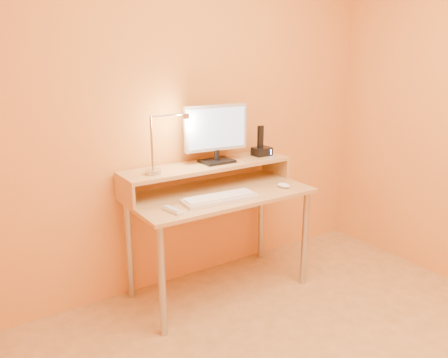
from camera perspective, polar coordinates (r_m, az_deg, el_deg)
wall_back at (r=3.07m, az=-3.89°, el=9.31°), size 3.00×0.04×2.50m
desk_leg_fl at (r=2.62m, az=-7.99°, el=-12.93°), size 0.04×0.04×0.69m
desk_leg_fr at (r=3.18m, az=10.34°, el=-7.57°), size 0.04×0.04×0.69m
desk_leg_bl at (r=3.03m, az=-12.10°, el=-8.91°), size 0.04×0.04×0.69m
desk_leg_br at (r=3.53m, az=4.78°, el=-4.92°), size 0.04×0.04×0.69m
desk_lower at (r=2.92m, az=-0.60°, el=-1.94°), size 1.20×0.60×0.02m
shelf_riser_left at (r=2.77m, az=-12.66°, el=-1.58°), size 0.02×0.30×0.14m
shelf_riser_right at (r=3.35m, az=6.56°, el=1.76°), size 0.02×0.30×0.14m
desk_shelf at (r=3.00m, az=-2.16°, el=1.72°), size 1.20×0.30×0.02m
monitor_foot at (r=3.03m, az=-0.92°, el=2.31°), size 0.22×0.16×0.02m
monitor_neck at (r=3.02m, az=-0.93°, el=3.12°), size 0.04×0.04×0.07m
monitor_panel at (r=2.99m, az=-1.05°, el=6.61°), size 0.45×0.08×0.31m
monitor_back at (r=3.01m, az=-1.29°, el=6.67°), size 0.40×0.06×0.26m
monitor_screen at (r=2.98m, az=-0.86°, el=6.56°), size 0.41×0.05×0.27m
lamp_base at (r=2.78m, az=-9.11°, el=0.92°), size 0.10×0.10×0.02m
lamp_post at (r=2.74m, az=-9.27°, el=4.51°), size 0.01×0.01×0.33m
lamp_arm at (r=2.76m, az=-7.14°, el=8.16°), size 0.24×0.01×0.01m
lamp_head at (r=2.82m, az=-4.92°, el=8.07°), size 0.04×0.04×0.03m
lamp_bulb at (r=2.82m, az=-4.91°, el=7.75°), size 0.03×0.03×0.00m
phone_dock at (r=3.24m, az=4.88°, el=3.55°), size 0.13×0.10×0.06m
phone_handset at (r=3.21m, az=4.71°, el=5.44°), size 0.04×0.03×0.16m
phone_led at (r=3.23m, az=6.06°, el=3.48°), size 0.01×0.00×0.04m
keyboard at (r=2.75m, az=-0.58°, el=-2.56°), size 0.48×0.18×0.02m
mouse at (r=3.03m, az=7.66°, el=-0.81°), size 0.08×0.11×0.03m
remote_control at (r=2.58m, az=-6.65°, el=-4.03°), size 0.07×0.16×0.02m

